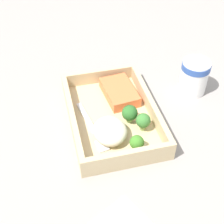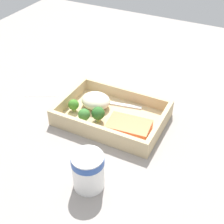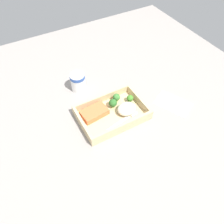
% 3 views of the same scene
% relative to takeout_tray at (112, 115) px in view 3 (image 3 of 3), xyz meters
% --- Properties ---
extents(ground_plane, '(1.60, 1.60, 0.02)m').
position_rel_takeout_tray_xyz_m(ground_plane, '(0.00, 0.00, -0.02)').
color(ground_plane, gray).
extents(takeout_tray, '(0.29, 0.20, 0.01)m').
position_rel_takeout_tray_xyz_m(takeout_tray, '(0.00, 0.00, 0.00)').
color(takeout_tray, tan).
rests_on(takeout_tray, ground_plane).
extents(tray_rim, '(0.29, 0.20, 0.04)m').
position_rel_takeout_tray_xyz_m(tray_rim, '(0.00, 0.00, 0.02)').
color(tray_rim, tan).
rests_on(tray_rim, takeout_tray).
extents(salmon_fillet, '(0.12, 0.08, 0.03)m').
position_rel_takeout_tray_xyz_m(salmon_fillet, '(-0.07, 0.04, 0.02)').
color(salmon_fillet, '#F76F3D').
rests_on(salmon_fillet, takeout_tray).
extents(mashed_potatoes, '(0.08, 0.07, 0.04)m').
position_rel_takeout_tray_xyz_m(mashed_potatoes, '(0.06, -0.02, 0.03)').
color(mashed_potatoes, beige).
rests_on(mashed_potatoes, takeout_tray).
extents(broccoli_floret_1, '(0.03, 0.03, 0.04)m').
position_rel_takeout_tray_xyz_m(broccoli_floret_1, '(0.11, 0.03, 0.03)').
color(broccoli_floret_1, '#7B9753').
rests_on(broccoli_floret_1, takeout_tray).
extents(broccoli_floret_2, '(0.04, 0.04, 0.04)m').
position_rel_takeout_tray_xyz_m(broccoli_floret_2, '(0.02, 0.04, 0.03)').
color(broccoli_floret_2, '#81A25A').
rests_on(broccoli_floret_2, takeout_tray).
extents(broccoli_floret_3, '(0.03, 0.03, 0.04)m').
position_rel_takeout_tray_xyz_m(broccoli_floret_3, '(0.06, 0.06, 0.03)').
color(broccoli_floret_3, '#809D55').
rests_on(broccoli_floret_3, takeout_tray).
extents(fork, '(0.16, 0.05, 0.00)m').
position_rel_takeout_tray_xyz_m(fork, '(0.03, -0.05, 0.01)').
color(fork, silver).
rests_on(fork, takeout_tray).
extents(paper_cup, '(0.07, 0.07, 0.09)m').
position_rel_takeout_tray_xyz_m(paper_cup, '(-0.06, 0.23, 0.04)').
color(paper_cup, white).
rests_on(paper_cup, ground_plane).
extents(receipt_slip, '(0.16, 0.19, 0.00)m').
position_rel_takeout_tray_xyz_m(receipt_slip, '(0.28, -0.07, -0.00)').
color(receipt_slip, white).
rests_on(receipt_slip, ground_plane).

